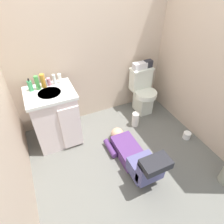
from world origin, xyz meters
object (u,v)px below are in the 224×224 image
Objects in this scene: vanity_cabinet at (55,117)px; bottle_white at (60,78)px; toilet at (143,92)px; bottle_amber at (43,81)px; bottle_pink at (49,82)px; bottle_green at (37,83)px; person_plumber at (135,156)px; tissue_box at (140,66)px; faucet at (46,83)px; soap_dispenser at (30,86)px; paper_towel_roll at (135,120)px; toiletry_bag at (148,64)px; toilet_paper_roll at (187,135)px; bottle_clear at (54,79)px.

bottle_white reaches higher than vanity_cabinet.
bottle_amber reaches higher than toilet.
bottle_pink reaches higher than toilet.
bottle_green is at bearing 179.48° from toilet.
person_plumber is at bearing -125.34° from toilet.
toilet is at bearing -63.57° from tissue_box.
bottle_white is at bearing 5.25° from faucet.
bottle_amber is at bearing 8.18° from soap_dispenser.
bottle_green is 0.76× the size of paper_towel_roll.
bottle_amber is (-1.59, -0.05, 0.10)m from toiletry_bag.
vanity_cabinet is at bearing -77.19° from bottle_amber.
bottle_amber is 1.36× the size of bottle_white.
tissue_box is at bearing 1.72° from bottle_pink.
bottle_green is 1.39× the size of bottle_white.
toilet is 6.05× the size of toiletry_bag.
bottle_pink reaches higher than paper_towel_roll.
bottle_green is at bearing -167.57° from faucet.
faucet is at bearing -178.03° from toiletry_bag.
bottle_white is (-1.23, -0.04, 0.08)m from tissue_box.
toilet_paper_roll is at bearing -45.34° from paper_towel_roll.
toiletry_bag is (1.56, 0.05, -0.06)m from faucet.
vanity_cabinet is 7.78× the size of bottle_pink.
bottle_white is (0.21, 0.01, -0.02)m from bottle_amber.
bottle_amber reaches higher than bottle_pink.
toilet is 1.38m from bottle_white.
toilet is at bearing -2.21° from bottle_clear.
bottle_green reaches higher than bottle_amber.
vanity_cabinet is 3.46× the size of paper_towel_roll.
soap_dispenser reaches higher than bottle_clear.
bottle_white is at bearing 1.59° from bottle_pink.
bottle_clear is (0.10, 0.16, 0.47)m from vanity_cabinet.
bottle_amber is 0.21m from bottle_white.
toilet is 1.51m from bottle_pink.
bottle_amber is at bearing -174.88° from bottle_clear.
bottle_amber is 0.14m from bottle_clear.
vanity_cabinet is 7.45× the size of toilet_paper_roll.
bottle_amber is (0.07, 0.03, -0.00)m from bottle_green.
vanity_cabinet is at bearing -122.84° from bottle_clear.
bottle_clear is at bearing 160.48° from paper_towel_roll.
bottle_amber is at bearing 174.54° from faucet.
vanity_cabinet is 6.10× the size of bottle_clear.
toiletry_bag reaches higher than tissue_box.
tissue_box is 1.60m from soap_dispenser.
toilet_paper_roll is (0.56, -0.56, -0.07)m from paper_towel_roll.
bottle_white is (0.14, 0.00, 0.01)m from bottle_pink.
paper_towel_roll is (0.98, -0.37, -0.77)m from bottle_white.
bottle_green is (-1.66, -0.08, 0.10)m from toiletry_bag.
bottle_amber is at bearing 102.81° from vanity_cabinet.
person_plumber is 5.94× the size of bottle_green.
person_plumber is at bearing -46.21° from soap_dispenser.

